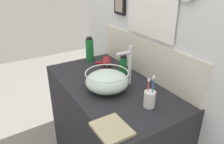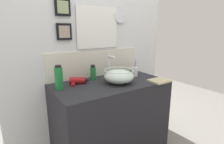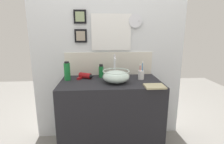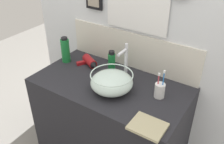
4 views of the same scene
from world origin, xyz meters
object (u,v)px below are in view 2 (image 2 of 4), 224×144
Objects in this scene: shampoo_bottle at (59,78)px; soap_dispenser at (93,73)px; hand_towel at (159,81)px; glass_bowl_sink at (119,76)px; faucet at (109,64)px; toothbrush_cup at (135,71)px; hair_drier at (79,81)px.

shampoo_bottle is 1.36× the size of soap_dispenser.
hand_towel is (0.51, -0.41, -0.06)m from soap_dispenser.
soap_dispenser is (-0.15, 0.23, 0.01)m from glass_bowl_sink.
shampoo_bottle is at bearing 160.40° from hand_towel.
faucet is at bearing 90.00° from glass_bowl_sink.
shampoo_bottle is (-0.53, 0.13, 0.03)m from glass_bowl_sink.
hand_towel is (0.36, -0.18, -0.06)m from glass_bowl_sink.
faucet is at bearing 169.14° from toothbrush_cup.
toothbrush_cup reaches higher than glass_bowl_sink.
soap_dispenser is at bearing 157.69° from faucet.
soap_dispenser is at bearing 14.78° from hair_drier.
hand_towel is at bearing -38.85° from soap_dispenser.
hair_drier is (-0.33, 0.18, -0.04)m from glass_bowl_sink.
faucet is 1.78× the size of soap_dispenser.
soap_dispenser is 0.66m from hand_towel.
toothbrush_cup is at bearing -1.56° from shampoo_bottle.
faucet is 0.35m from hair_drier.
faucet is 0.32m from toothbrush_cup.
shampoo_bottle reaches higher than toothbrush_cup.
glass_bowl_sink is 0.19m from faucet.
toothbrush_cup is at bearing -14.94° from soap_dispenser.
glass_bowl_sink is 1.83× the size of soap_dispenser.
hair_drier is 0.97× the size of shampoo_bottle.
soap_dispenser is 0.80× the size of hand_towel.
glass_bowl_sink is 0.54m from shampoo_bottle.
toothbrush_cup is 1.31× the size of soap_dispenser.
toothbrush_cup is (0.62, -0.07, 0.02)m from hair_drier.
soap_dispenser is (0.37, 0.10, -0.03)m from shampoo_bottle.
hand_towel is (0.68, -0.37, -0.02)m from hair_drier.
shampoo_bottle is (-0.20, -0.05, 0.07)m from hair_drier.
hair_drier is 1.05× the size of hand_towel.
hand_towel is at bearing -44.26° from faucet.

